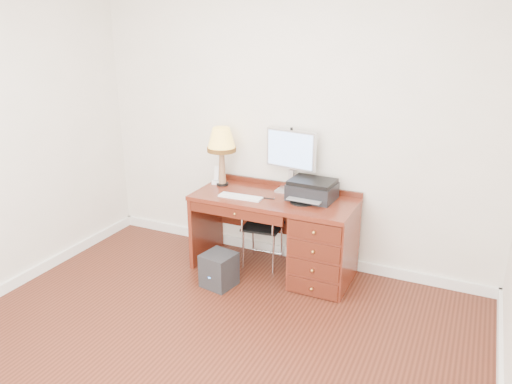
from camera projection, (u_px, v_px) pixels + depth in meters
The scene contains 12 objects.
ground at pixel (198, 353), 3.62m from camera, with size 4.00×4.00×0.00m, color #39160D.
room_shell at pixel (237, 304), 4.15m from camera, with size 4.00×4.00×4.00m.
desk at pixel (306, 236), 4.56m from camera, with size 1.50×0.67×0.75m.
monitor at pixel (290, 153), 4.63m from camera, with size 0.51×0.20×0.58m.
keyboard at pixel (240, 197), 4.56m from camera, with size 0.41×0.12×0.02m, color white.
mouse_pad at pixel (302, 201), 4.43m from camera, with size 0.21×0.21×0.04m.
printer at pixel (312, 190), 4.50m from camera, with size 0.43×0.34×0.18m.
leg_lamp at pixel (221, 143), 4.77m from camera, with size 0.28×0.28×0.57m.
phone at pixel (217, 178), 4.93m from camera, with size 0.10×0.10×0.18m.
pen_cup at pixel (314, 194), 4.49m from camera, with size 0.09×0.09×0.11m, color black.
chair at pixel (261, 223), 4.76m from camera, with size 0.39×0.40×0.75m.
equipment_box at pixel (219, 270), 4.50m from camera, with size 0.27×0.27×0.31m, color black.
Camera 1 is at (1.66, -2.58, 2.30)m, focal length 35.00 mm.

